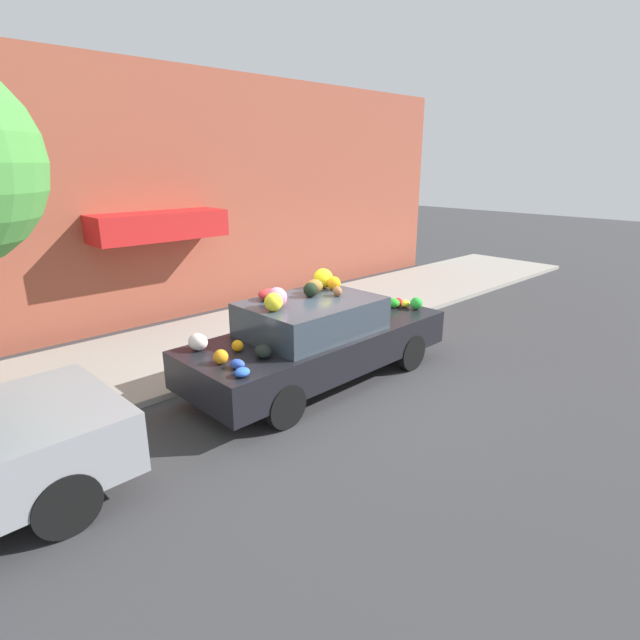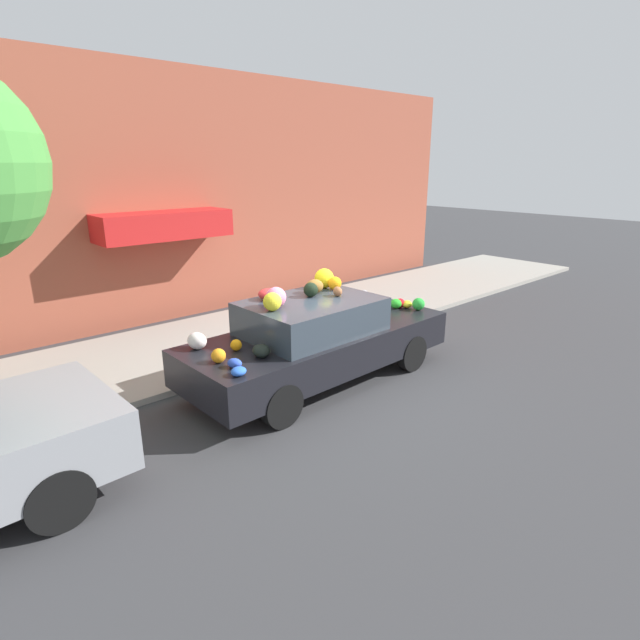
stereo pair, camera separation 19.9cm
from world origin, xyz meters
name	(u,v)px [view 2 (the right image)]	position (x,y,z in m)	size (l,w,h in m)	color
ground_plane	(323,381)	(0.00, 0.00, 0.00)	(60.00, 60.00, 0.00)	#38383A
sidewalk_curb	(233,337)	(0.00, 2.70, 0.05)	(24.00, 3.20, 0.10)	#9E998E
building_facade	(171,199)	(-0.02, 4.92, 2.66)	(18.00, 1.20, 5.37)	#9E4C38
fire_hydrant	(364,306)	(2.61, 1.57, 0.45)	(0.20, 0.20, 0.70)	#B2B2B7
art_car	(318,337)	(-0.03, 0.07, 0.74)	(4.60, 1.79, 1.72)	black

